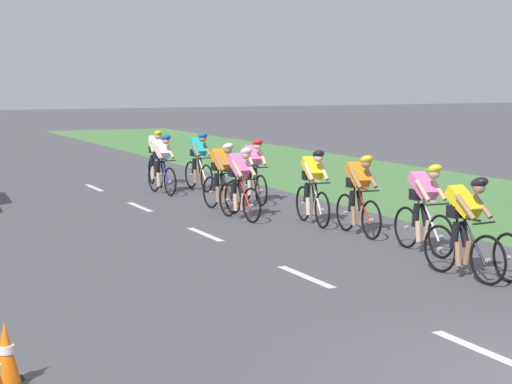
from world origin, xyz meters
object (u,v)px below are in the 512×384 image
Objects in this scene: cyclist_tenth at (162,163)px; traffic_cone_near at (5,355)px; cyclist_second at (465,226)px; cyclist_fifth at (313,186)px; cyclist_eighth at (254,170)px; cyclist_seventh at (222,176)px; cyclist_sixth at (240,182)px; cyclist_ninth at (199,160)px; cyclist_third at (424,207)px; cyclist_fourth at (359,194)px; cyclist_eleventh at (156,157)px.

cyclist_tenth is 14.35m from traffic_cone_near.
cyclist_fifth is at bearing 86.16° from cyclist_second.
cyclist_seventh is at bearing -144.62° from cyclist_eighth.
cyclist_second is at bearing -83.64° from cyclist_sixth.
cyclist_ninth is at bearing 15.78° from cyclist_tenth.
cyclist_fifth is 2.69× the size of traffic_cone_near.
cyclist_third is at bearing 71.75° from cyclist_second.
cyclist_fourth and cyclist_seventh have the same top height.
traffic_cone_near is at bearing -118.44° from cyclist_ninth.
cyclist_third is at bearing -81.32° from cyclist_tenth.
cyclist_seventh is 3.35m from cyclist_tenth.
cyclist_fourth reaches higher than traffic_cone_near.
cyclist_fourth and cyclist_fifth have the same top height.
cyclist_ninth is (-0.03, 6.16, 0.00)m from cyclist_fifth.
cyclist_fourth is 2.69× the size of traffic_cone_near.
cyclist_second and cyclist_ninth have the same top height.
cyclist_tenth is (-1.15, 5.84, 0.00)m from cyclist_fifth.
cyclist_second is 1.00× the size of cyclist_eleventh.
cyclist_seventh reaches higher than traffic_cone_near.
cyclist_sixth is at bearing 131.90° from cyclist_fifth.
cyclist_eleventh is at bearing 115.55° from cyclist_ninth.
cyclist_sixth and cyclist_eleventh have the same top height.
traffic_cone_near is at bearing -113.82° from cyclist_eleventh.
cyclist_fifth is at bearing 96.95° from cyclist_fourth.
cyclist_seventh and cyclist_tenth have the same top height.
cyclist_third is 1.00× the size of cyclist_eighth.
cyclist_eleventh is at bearing 91.63° from cyclist_second.
traffic_cone_near is at bearing -126.48° from cyclist_sixth.
cyclist_seventh is (-0.92, 2.50, 0.00)m from cyclist_fifth.
cyclist_tenth and cyclist_eleventh have the same top height.
cyclist_third and cyclist_eleventh have the same top height.
cyclist_tenth is (-1.13, -0.32, 0.00)m from cyclist_ninth.
cyclist_sixth and cyclist_eighth have the same top height.
traffic_cone_near is at bearing -164.58° from cyclist_second.
cyclist_sixth and cyclist_ninth have the same top height.
cyclist_third is 1.00× the size of cyclist_seventh.
cyclist_tenth is (-0.24, 3.35, 0.00)m from cyclist_seventh.
cyclist_third is 9.57m from cyclist_ninth.
cyclist_tenth is 1.82m from cyclist_eleventh.
cyclist_second and cyclist_fourth have the same top height.
cyclist_seventh and cyclist_eleventh have the same top height.
cyclist_fourth is 1.00× the size of cyclist_ninth.
cyclist_fourth is 1.00× the size of cyclist_eleventh.
cyclist_fourth is at bearing -83.05° from cyclist_fifth.
cyclist_ninth is 2.69× the size of traffic_cone_near.
cyclist_second is 6.48m from cyclist_sixth.
cyclist_tenth is at bearing -103.90° from cyclist_eleventh.
cyclist_eighth is (0.05, 4.77, 0.00)m from cyclist_fourth.
cyclist_sixth is (-1.33, 4.59, 0.00)m from cyclist_third.
cyclist_eleventh is 16.13m from traffic_cone_near.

